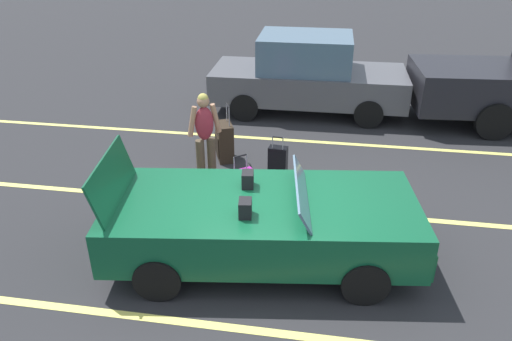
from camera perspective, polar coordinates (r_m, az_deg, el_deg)
ground_plane at (r=7.02m, az=0.67°, el=-10.05°), size 80.00×80.00×0.00m
lot_line_near at (r=6.02m, az=-1.33°, el=-17.90°), size 18.00×0.12×0.01m
lot_line_mid at (r=8.11m, az=2.08°, el=-4.27°), size 18.00×0.12×0.01m
lot_line_far at (r=10.48m, az=3.95°, el=3.51°), size 18.00×0.12×0.01m
convertible_car at (r=6.67m, az=2.42°, el=-6.06°), size 4.33×2.28×1.53m
suitcase_large_black at (r=9.52m, az=-3.66°, el=3.34°), size 0.44×0.55×1.12m
suitcase_medium_bright at (r=8.01m, az=-1.57°, el=-2.11°), size 0.46×0.43×0.89m
suitcase_small_carryon at (r=9.08m, az=2.55°, el=1.28°), size 0.36×0.24×0.74m
traveler_person at (r=8.50m, az=-5.93°, el=4.25°), size 0.56×0.38×1.65m
parked_sedan_far at (r=11.86m, az=5.95°, el=10.93°), size 4.52×1.92×1.82m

